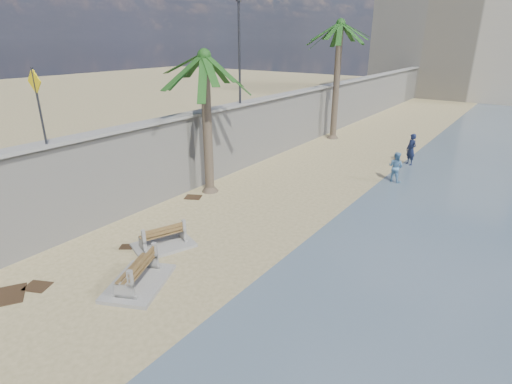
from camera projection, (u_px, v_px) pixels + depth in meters
The scene contains 16 objects.
ground_plane at pixel (117, 317), 10.50m from camera, with size 140.00×140.00×0.00m, color tan.
seawall at pixel (309, 116), 27.86m from camera, with size 0.45×70.00×3.50m, color gray.
wall_cap at pixel (311, 89), 27.21m from camera, with size 0.80×70.00×0.12m, color gray.
end_building at pixel (461, 36), 48.50m from camera, with size 18.00×12.00×14.00m, color #B7AA93.
bench_near at pixel (137, 273), 11.72m from camera, with size 2.27×2.61×0.91m.
bench_far at pixel (163, 237), 13.90m from camera, with size 1.99×2.35×0.83m.
palm_mid at pixel (204, 57), 16.87m from camera, with size 5.00×5.00×7.05m.
palm_back at pixel (341, 25), 26.32m from camera, with size 5.00×5.00×8.63m.
pedestrian_sign at pixel (37, 96), 12.48m from camera, with size 0.78×0.07×2.40m.
streetlight at pixel (239, 42), 19.96m from camera, with size 0.28×0.28×5.12m.
person_a at pixel (411, 147), 22.66m from camera, with size 0.75×0.51×2.07m, color #141C39.
person_b at pixel (396, 165), 20.05m from camera, with size 0.83×0.64×1.72m, color #517FA9.
debris_a at pixel (9, 295), 11.36m from camera, with size 1.00×0.80×0.03m, color #382616.
debris_b at pixel (37, 286), 11.75m from camera, with size 0.69×0.55×0.03m, color #382616.
debris_c at pixel (193, 197), 18.32m from camera, with size 0.73×0.58×0.03m, color #382616.
debris_d at pixel (127, 247), 13.98m from camera, with size 0.45×0.36×0.03m, color #382616.
Camera 1 is at (7.97, -4.87, 6.87)m, focal length 28.00 mm.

